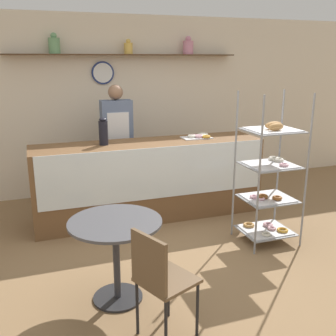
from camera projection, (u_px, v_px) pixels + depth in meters
The scene contains 9 objects.
ground_plane at pixel (180, 253), 4.31m from camera, with size 14.00×14.00×0.00m, color olive.
back_wall at pixel (125, 104), 6.16m from camera, with size 10.00×0.30×2.70m.
display_counter at pixel (150, 180), 5.21m from camera, with size 2.99×0.69×1.02m.
pastry_rack at pixel (269, 179), 4.42m from camera, with size 0.62×0.54×1.72m.
person_worker at pixel (117, 141), 5.52m from camera, with size 0.43×0.23×1.72m.
cafe_table at pixel (116, 240), 3.35m from camera, with size 0.80×0.80×0.74m.
cafe_chair at pixel (159, 275), 2.84m from camera, with size 0.50×0.50×0.89m.
coffee_carafe at pixel (103, 132), 4.87m from camera, with size 0.11×0.11×0.34m.
donut_tray_counter at pixel (199, 136), 5.34m from camera, with size 0.40×0.27×0.05m.
Camera 1 is at (-1.41, -3.64, 2.06)m, focal length 42.00 mm.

